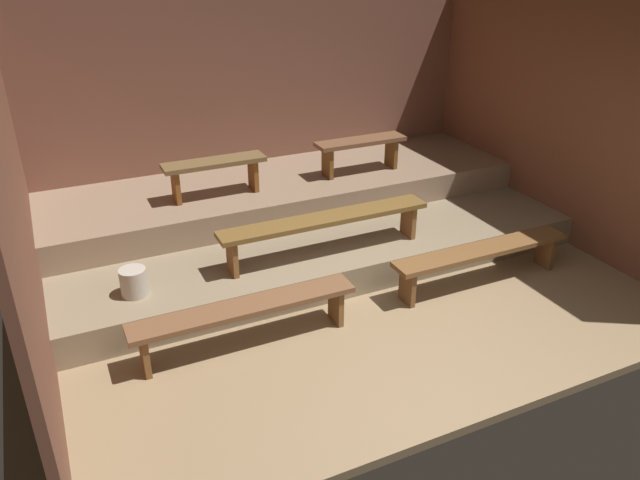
{
  "coord_description": "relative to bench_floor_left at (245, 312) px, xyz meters",
  "views": [
    {
      "loc": [
        -2.51,
        -3.0,
        3.16
      ],
      "look_at": [
        -0.24,
        1.86,
        0.51
      ],
      "focal_mm": 34.52,
      "sensor_mm": 36.0,
      "label": 1
    }
  ],
  "objects": [
    {
      "name": "ground",
      "position": [
        1.24,
        0.83,
        -0.37
      ],
      "size": [
        6.3,
        4.87,
        0.08
      ],
      "primitive_type": "cube",
      "color": "#8E7452"
    },
    {
      "name": "wall_back",
      "position": [
        1.24,
        2.89,
        1.03
      ],
      "size": [
        6.3,
        0.06,
        2.72
      ],
      "primitive_type": "cube",
      "color": "brown",
      "rests_on": "ground"
    },
    {
      "name": "wall_left",
      "position": [
        -1.55,
        0.83,
        1.03
      ],
      "size": [
        0.06,
        4.87,
        2.72
      ],
      "primitive_type": "cube",
      "color": "brown",
      "rests_on": "ground"
    },
    {
      "name": "wall_right",
      "position": [
        4.02,
        0.83,
        1.03
      ],
      "size": [
        0.06,
        4.87,
        2.72
      ],
      "primitive_type": "cube",
      "color": "brown",
      "rests_on": "ground"
    },
    {
      "name": "platform_lower",
      "position": [
        1.24,
        1.58,
        -0.18
      ],
      "size": [
        5.5,
        2.57,
        0.31
      ],
      "primitive_type": "cube",
      "color": "#867459",
      "rests_on": "ground"
    },
    {
      "name": "platform_middle",
      "position": [
        1.24,
        2.12,
        0.13
      ],
      "size": [
        5.5,
        1.48,
        0.31
      ],
      "primitive_type": "cube",
      "color": "#8C7259",
      "rests_on": "platform_lower"
    },
    {
      "name": "bench_floor_left",
      "position": [
        0.0,
        0.0,
        0.0
      ],
      "size": [
        1.95,
        0.28,
        0.4
      ],
      "color": "brown",
      "rests_on": "ground"
    },
    {
      "name": "bench_floor_right",
      "position": [
        2.47,
        0.0,
        0.0
      ],
      "size": [
        1.95,
        0.28,
        0.4
      ],
      "color": "brown",
      "rests_on": "ground"
    },
    {
      "name": "bench_lower_center",
      "position": [
        1.09,
        0.71,
        0.31
      ],
      "size": [
        2.17,
        0.28,
        0.4
      ],
      "color": "brown",
      "rests_on": "platform_lower"
    },
    {
      "name": "bench_middle_left",
      "position": [
        0.35,
        1.92,
        0.6
      ],
      "size": [
        1.1,
        0.28,
        0.4
      ],
      "color": "brown",
      "rests_on": "platform_middle"
    },
    {
      "name": "bench_middle_right",
      "position": [
        2.12,
        1.92,
        0.6
      ],
      "size": [
        1.1,
        0.28,
        0.4
      ],
      "color": "brown",
      "rests_on": "platform_middle"
    },
    {
      "name": "pail_lower",
      "position": [
        -0.78,
        0.72,
        0.11
      ],
      "size": [
        0.24,
        0.24,
        0.25
      ],
      "primitive_type": "cylinder",
      "color": "#B2A899",
      "rests_on": "platform_lower"
    }
  ]
}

